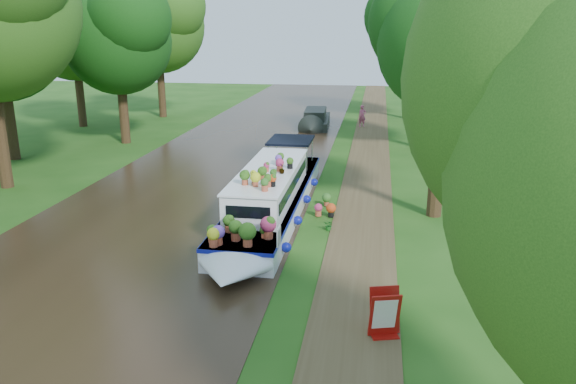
{
  "coord_description": "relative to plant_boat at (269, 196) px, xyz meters",
  "views": [
    {
      "loc": [
        1.54,
        -17.6,
        6.89
      ],
      "look_at": [
        -1.42,
        0.89,
        1.3
      ],
      "focal_mm": 35.0,
      "sensor_mm": 36.0,
      "label": 1
    }
  ],
  "objects": [
    {
      "name": "sandwich_board",
      "position": [
        4.16,
        -7.71,
        -0.32
      ],
      "size": [
        0.74,
        0.72,
        1.11
      ],
      "rotation": [
        0.0,
        0.0,
        0.28
      ],
      "color": "#9F100B",
      "rests_on": "towpath"
    },
    {
      "name": "plant_boat",
      "position": [
        0.0,
        0.0,
        0.0
      ],
      "size": [
        2.29,
        13.52,
        2.27
      ],
      "color": "white",
      "rests_on": "canal_water"
    },
    {
      "name": "ground",
      "position": [
        2.25,
        -1.77,
        -0.85
      ],
      "size": [
        100.0,
        100.0,
        0.0
      ],
      "primitive_type": "plane",
      "color": "#1E4B12",
      "rests_on": "ground"
    },
    {
      "name": "tree_far_h",
      "position": [
        -16.77,
        17.33,
        6.28
      ],
      "size": [
        7.82,
        7.48,
        10.49
      ],
      "color": "#322010",
      "rests_on": "ground"
    },
    {
      "name": "tree_near_overhang",
      "position": [
        6.04,
        1.3,
        5.75
      ],
      "size": [
        5.52,
        5.28,
        8.99
      ],
      "color": "#322010",
      "rests_on": "ground"
    },
    {
      "name": "canal_water",
      "position": [
        -3.75,
        -1.77,
        -0.84
      ],
      "size": [
        10.0,
        100.0,
        0.02
      ],
      "primitive_type": "cube",
      "color": "black",
      "rests_on": "ground"
    },
    {
      "name": "towpath",
      "position": [
        3.45,
        -1.77,
        -0.84
      ],
      "size": [
        2.2,
        100.0,
        0.03
      ],
      "primitive_type": "cube",
      "color": "#493B22",
      "rests_on": "ground"
    },
    {
      "name": "tree_near_mid",
      "position": [
        6.73,
        13.32,
        5.58
      ],
      "size": [
        6.9,
        6.6,
        9.4
      ],
      "color": "#322010",
      "rests_on": "ground"
    },
    {
      "name": "verge_plant",
      "position": [
        2.3,
        -0.98,
        -0.66
      ],
      "size": [
        0.43,
        0.41,
        0.38
      ],
      "primitive_type": "imported",
      "rotation": [
        0.0,
        0.0,
        -0.42
      ],
      "color": "#1C5E1C",
      "rests_on": "ground"
    },
    {
      "name": "tree_far_c",
      "position": [
        -11.27,
        12.32,
        5.67
      ],
      "size": [
        7.13,
        6.82,
        9.59
      ],
      "color": "#322010",
      "rests_on": "ground"
    },
    {
      "name": "second_boat",
      "position": [
        -0.5,
        19.68,
        -0.35
      ],
      "size": [
        2.09,
        6.39,
        1.22
      ],
      "rotation": [
        0.0,
        0.0,
        0.05
      ],
      "color": "black",
      "rests_on": "canal_water"
    },
    {
      "name": "tree_far_d",
      "position": [
        -12.77,
        22.33,
        6.55
      ],
      "size": [
        8.05,
        7.7,
        10.85
      ],
      "color": "#322010",
      "rests_on": "ground"
    },
    {
      "name": "pedestrian_pink",
      "position": [
        2.75,
        20.08,
        -0.07
      ],
      "size": [
        0.64,
        0.54,
        1.5
      ],
      "primitive_type": "imported",
      "rotation": [
        0.0,
        0.0,
        0.38
      ],
      "color": "#EA6077",
      "rests_on": "towpath"
    },
    {
      "name": "tree_near_far",
      "position": [
        6.23,
        24.32,
        6.2
      ],
      "size": [
        7.59,
        7.26,
        10.3
      ],
      "color": "#322010",
      "rests_on": "ground"
    }
  ]
}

